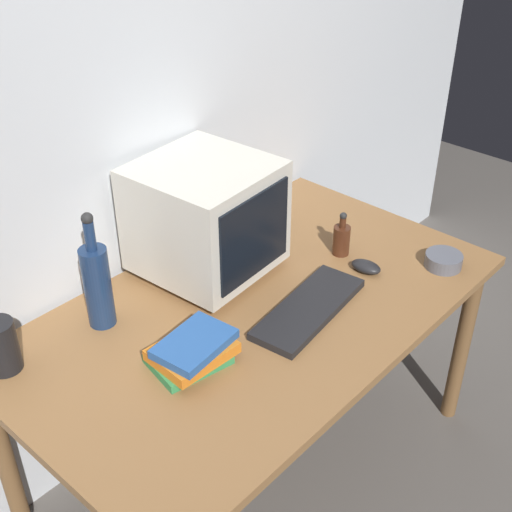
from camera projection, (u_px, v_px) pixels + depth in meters
ground_plane at (256, 466)px, 2.44m from camera, size 6.00×6.00×0.00m
back_wall at (132, 96)px, 2.03m from camera, size 4.00×0.08×2.50m
desk at (256, 327)px, 2.09m from camera, size 1.51×0.88×0.72m
crt_monitor at (206, 218)px, 2.10m from camera, size 0.41×0.41×0.37m
keyboard at (309, 309)px, 2.02m from camera, size 0.44×0.20×0.02m
computer_mouse at (366, 267)px, 2.19m from camera, size 0.07×0.11×0.04m
bottle_tall at (97, 283)px, 1.91m from camera, size 0.08×0.08×0.36m
bottle_short at (341, 239)px, 2.26m from camera, size 0.06×0.06×0.16m
book_stack at (192, 351)px, 1.81m from camera, size 0.23×0.19×0.08m
cd_spindle at (443, 260)px, 2.21m from camera, size 0.12×0.12×0.04m
metal_canister at (1, 346)px, 1.78m from camera, size 0.09×0.09×0.15m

